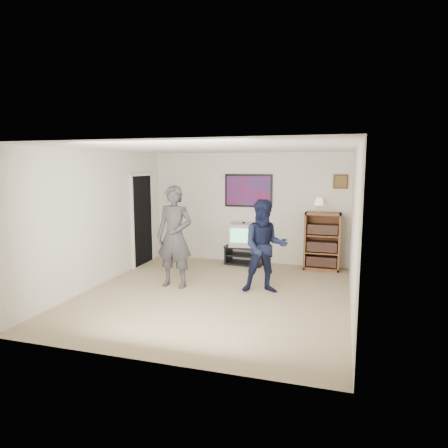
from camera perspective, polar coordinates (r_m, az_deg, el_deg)
The scene contains 13 objects.
room_shell at distance 7.07m, azimuth -0.48°, elevation 0.50°, with size 4.51×5.00×2.51m.
media_stand at distance 9.05m, azimuth 2.98°, elevation -4.44°, with size 0.89×0.55×0.42m.
crt_television at distance 8.97m, azimuth 2.82°, elevation -1.52°, with size 0.60×0.51×0.51m, color #A7A7A2, non-canonical shape.
bookshelf at distance 8.78m, azimuth 13.85°, elevation -2.40°, with size 0.75×0.43×1.23m, color brown, non-canonical shape.
table_lamp at distance 8.65m, azimuth 13.42°, elevation 2.61°, with size 0.20×0.20×0.32m, color beige, non-canonical shape.
person_tall at distance 7.32m, azimuth -7.08°, elevation -1.79°, with size 0.68×0.45×1.87m, color #343437.
person_short at distance 6.98m, azimuth 5.84°, elevation -3.23°, with size 0.80×0.62×1.64m, color black.
controller_left at distance 7.43m, azimuth -6.27°, elevation -0.03°, with size 0.03×0.11×0.03m, color white.
controller_right at distance 7.12m, azimuth 5.82°, elevation -0.62°, with size 0.03×0.12×0.03m, color white.
poster at distance 9.08m, azimuth 3.51°, elevation 4.77°, with size 1.10×0.03×0.75m, color black.
air_vent at distance 9.21m, azimuth 0.18°, elevation 6.71°, with size 0.28×0.02×0.14m, color white.
small_picture at distance 8.83m, azimuth 16.33°, elevation 5.84°, with size 0.30×0.03×0.30m, color #422215.
doorway at distance 9.12m, azimuth -11.63°, elevation 0.53°, with size 0.03×0.85×2.00m, color black.
Camera 1 is at (2.08, -6.35, 2.22)m, focal length 32.00 mm.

